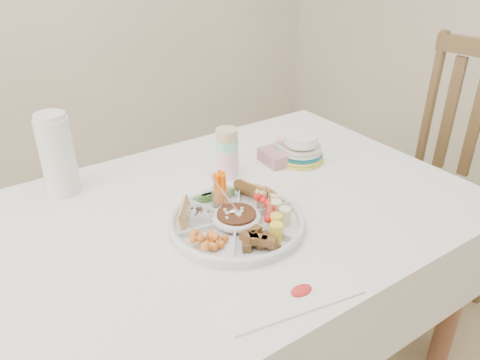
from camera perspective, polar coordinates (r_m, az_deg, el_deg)
dining_table at (r=1.65m, az=-1.54°, el=-14.66°), size 1.52×1.02×0.76m
chair at (r=2.03m, az=23.19°, el=-1.30°), size 0.55×0.55×1.14m
party_tray at (r=1.32m, az=-0.42°, el=-4.87°), size 0.43×0.43×0.04m
bean_dip at (r=1.32m, az=-0.42°, el=-4.60°), size 0.12×0.12×0.04m
tortillas at (r=1.40m, az=2.50°, el=-1.66°), size 0.11×0.11×0.06m
carrot_cucumber at (r=1.40m, az=-2.82°, el=-0.82°), size 0.13×0.13×0.10m
pita_raisins at (r=1.32m, az=-6.07°, el=-3.91°), size 0.12×0.12×0.06m
cherries at (r=1.23m, az=-3.78°, el=-7.17°), size 0.11×0.11×0.04m
granola_chunks at (r=1.22m, az=2.35°, el=-7.36°), size 0.11×0.11×0.04m
banana_tomato at (r=1.30m, az=5.31°, el=-3.68°), size 0.13×0.13×0.09m
cup_stack at (r=1.55m, az=-1.60°, el=4.11°), size 0.08×0.08×0.22m
thermos at (r=1.54m, az=-21.40°, el=3.01°), size 0.11×0.11×0.27m
flower_bowl at (r=1.71m, az=6.21°, el=4.06°), size 0.14×0.14×0.09m
napkin_stack at (r=1.69m, az=5.08°, el=3.03°), size 0.14×0.13×0.05m
plate_stack at (r=1.69m, az=7.43°, el=4.01°), size 0.18×0.18×0.11m
placemat at (r=1.11m, az=6.25°, el=-14.05°), size 0.35×0.17×0.01m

